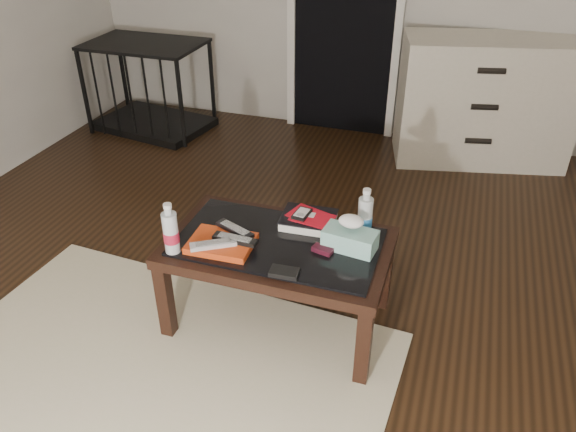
# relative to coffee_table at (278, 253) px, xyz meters

# --- Properties ---
(ground) EXTENTS (5.00, 5.00, 0.00)m
(ground) POSITION_rel_coffee_table_xyz_m (0.12, -0.07, -0.40)
(ground) COLOR black
(ground) RESTS_ON ground
(doorway) EXTENTS (0.90, 0.08, 2.07)m
(doorway) POSITION_rel_coffee_table_xyz_m (-0.28, 2.40, 0.63)
(doorway) COLOR black
(doorway) RESTS_ON ground
(coffee_table) EXTENTS (1.00, 0.60, 0.46)m
(coffee_table) POSITION_rel_coffee_table_xyz_m (0.00, 0.00, 0.00)
(coffee_table) COLOR black
(coffee_table) RESTS_ON ground
(rug) EXTENTS (2.09, 1.62, 0.01)m
(rug) POSITION_rel_coffee_table_xyz_m (-0.40, -0.60, -0.39)
(rug) COLOR #C5B698
(rug) RESTS_ON ground
(dresser) EXTENTS (1.28, 0.75, 0.90)m
(dresser) POSITION_rel_coffee_table_xyz_m (0.83, 2.16, 0.05)
(dresser) COLOR beige
(dresser) RESTS_ON ground
(pet_crate) EXTENTS (0.99, 0.74, 0.71)m
(pet_crate) POSITION_rel_coffee_table_xyz_m (-1.78, 1.93, -0.17)
(pet_crate) COLOR black
(pet_crate) RESTS_ON ground
(magazines) EXTENTS (0.29, 0.22, 0.03)m
(magazines) POSITION_rel_coffee_table_xyz_m (-0.23, -0.12, 0.08)
(magazines) COLOR #BF3912
(magazines) RESTS_ON coffee_table
(remote_silver) EXTENTS (0.20, 0.15, 0.02)m
(remote_silver) POSITION_rel_coffee_table_xyz_m (-0.24, -0.17, 0.11)
(remote_silver) COLOR #B0AFB4
(remote_silver) RESTS_ON magazines
(remote_black_front) EXTENTS (0.20, 0.06, 0.02)m
(remote_black_front) POSITION_rel_coffee_table_xyz_m (-0.17, -0.10, 0.11)
(remote_black_front) COLOR black
(remote_black_front) RESTS_ON magazines
(remote_black_back) EXTENTS (0.20, 0.13, 0.02)m
(remote_black_back) POSITION_rel_coffee_table_xyz_m (-0.20, -0.03, 0.11)
(remote_black_back) COLOR black
(remote_black_back) RESTS_ON magazines
(textbook) EXTENTS (0.26, 0.21, 0.05)m
(textbook) POSITION_rel_coffee_table_xyz_m (0.09, 0.18, 0.09)
(textbook) COLOR black
(textbook) RESTS_ON coffee_table
(dvd_mailers) EXTENTS (0.22, 0.19, 0.01)m
(dvd_mailers) POSITION_rel_coffee_table_xyz_m (0.09, 0.18, 0.11)
(dvd_mailers) COLOR red
(dvd_mailers) RESTS_ON textbook
(ipod) EXTENTS (0.08, 0.11, 0.02)m
(ipod) POSITION_rel_coffee_table_xyz_m (0.06, 0.16, 0.12)
(ipod) COLOR black
(ipod) RESTS_ON dvd_mailers
(flip_phone) EXTENTS (0.10, 0.07, 0.02)m
(flip_phone) POSITION_rel_coffee_table_xyz_m (0.21, -0.02, 0.08)
(flip_phone) COLOR black
(flip_phone) RESTS_ON coffee_table
(wallet) EXTENTS (0.12, 0.08, 0.02)m
(wallet) POSITION_rel_coffee_table_xyz_m (0.10, -0.22, 0.07)
(wallet) COLOR black
(wallet) RESTS_ON coffee_table
(water_bottle_left) EXTENTS (0.08, 0.08, 0.24)m
(water_bottle_left) POSITION_rel_coffee_table_xyz_m (-0.41, -0.22, 0.18)
(water_bottle_left) COLOR silver
(water_bottle_left) RESTS_ON coffee_table
(water_bottle_right) EXTENTS (0.07, 0.07, 0.24)m
(water_bottle_right) POSITION_rel_coffee_table_xyz_m (0.35, 0.17, 0.18)
(water_bottle_right) COLOR silver
(water_bottle_right) RESTS_ON coffee_table
(tissue_box) EXTENTS (0.24, 0.15, 0.09)m
(tissue_box) POSITION_rel_coffee_table_xyz_m (0.31, 0.05, 0.11)
(tissue_box) COLOR teal
(tissue_box) RESTS_ON coffee_table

